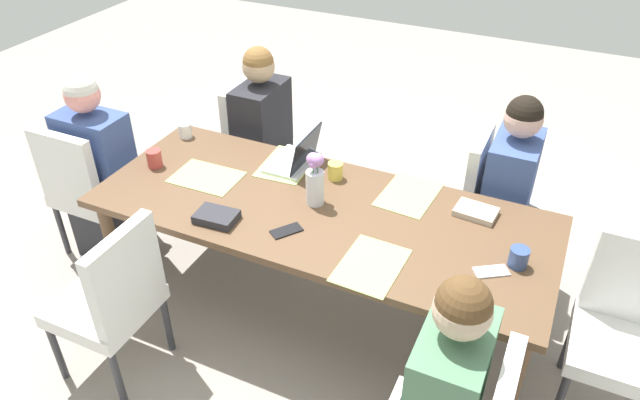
% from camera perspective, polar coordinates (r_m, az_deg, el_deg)
% --- Properties ---
extents(ground_plane, '(10.00, 10.00, 0.00)m').
position_cam_1_polar(ground_plane, '(3.47, 0.00, -10.65)').
color(ground_plane, gray).
extents(dining_table, '(2.33, 0.92, 0.73)m').
position_cam_1_polar(dining_table, '(3.04, 0.00, -1.86)').
color(dining_table, brown).
rests_on(dining_table, ground_plane).
extents(chair_far_left_mid, '(0.44, 0.44, 0.90)m').
position_cam_1_polar(chair_far_left_mid, '(4.07, -5.92, 5.55)').
color(chair_far_left_mid, silver).
rests_on(chair_far_left_mid, ground_plane).
extents(person_far_left_mid, '(0.36, 0.40, 1.19)m').
position_cam_1_polar(person_far_left_mid, '(3.98, -5.44, 5.29)').
color(person_far_left_mid, '#2D2D33').
rests_on(person_far_left_mid, ground_plane).
extents(chair_far_left_far, '(0.44, 0.44, 0.90)m').
position_cam_1_polar(chair_far_left_far, '(3.60, 16.19, -0.05)').
color(chair_far_left_far, silver).
rests_on(chair_far_left_far, ground_plane).
extents(person_far_left_far, '(0.36, 0.40, 1.19)m').
position_cam_1_polar(person_far_left_far, '(3.53, 17.24, -0.48)').
color(person_far_left_far, '#2D2D33').
rests_on(person_far_left_far, ground_plane).
extents(chair_head_left_right_near, '(0.44, 0.44, 0.90)m').
position_cam_1_polar(chair_head_left_right_near, '(3.85, -21.36, 1.31)').
color(chair_head_left_right_near, silver).
rests_on(chair_head_left_right_near, ground_plane).
extents(person_head_left_right_near, '(0.40, 0.36, 1.19)m').
position_cam_1_polar(person_head_left_right_near, '(3.84, -20.06, 2.01)').
color(person_head_left_right_near, '#2D2D33').
rests_on(person_head_left_right_near, ground_plane).
extents(chair_near_right_mid, '(0.44, 0.44, 0.90)m').
position_cam_1_polar(chair_near_right_mid, '(3.01, -19.17, -8.69)').
color(chair_near_right_mid, silver).
rests_on(chair_near_right_mid, ground_plane).
extents(chair_head_right_right_far, '(0.44, 0.44, 0.90)m').
position_cam_1_polar(chair_head_right_right_far, '(3.04, 27.29, -10.59)').
color(chair_head_right_right_far, silver).
rests_on(chair_head_right_right_far, ground_plane).
extents(flower_vase, '(0.09, 0.11, 0.29)m').
position_cam_1_polar(flower_vase, '(2.96, -0.47, 2.11)').
color(flower_vase, silver).
rests_on(flower_vase, dining_table).
extents(placemat_near_left_near, '(0.27, 0.37, 0.00)m').
position_cam_1_polar(placemat_near_left_near, '(2.66, 4.88, -6.23)').
color(placemat_near_left_near, '#9EBC66').
rests_on(placemat_near_left_near, dining_table).
extents(placemat_far_left_mid, '(0.28, 0.38, 0.00)m').
position_cam_1_polar(placemat_far_left_mid, '(3.35, -3.18, 3.41)').
color(placemat_far_left_mid, '#9EBC66').
rests_on(placemat_far_left_mid, dining_table).
extents(placemat_far_left_far, '(0.29, 0.38, 0.00)m').
position_cam_1_polar(placemat_far_left_far, '(3.13, 8.46, 0.52)').
color(placemat_far_left_far, '#9EBC66').
rests_on(placemat_far_left_far, dining_table).
extents(placemat_head_left_right_near, '(0.37, 0.27, 0.00)m').
position_cam_1_polar(placemat_head_left_right_near, '(3.29, -10.83, 2.12)').
color(placemat_head_left_right_near, '#9EBC66').
rests_on(placemat_head_left_right_near, dining_table).
extents(laptop_far_left_mid, '(0.22, 0.32, 0.21)m').
position_cam_1_polar(laptop_far_left_mid, '(3.32, -2.27, 4.01)').
color(laptop_far_left_mid, silver).
rests_on(laptop_far_left_mid, dining_table).
extents(coffee_mug_near_left, '(0.08, 0.08, 0.09)m').
position_cam_1_polar(coffee_mug_near_left, '(3.70, -12.76, 6.51)').
color(coffee_mug_near_left, white).
rests_on(coffee_mug_near_left, dining_table).
extents(coffee_mug_near_right, '(0.09, 0.09, 0.09)m').
position_cam_1_polar(coffee_mug_near_right, '(2.77, 18.44, -5.22)').
color(coffee_mug_near_right, '#33477A').
rests_on(coffee_mug_near_right, dining_table).
extents(coffee_mug_centre_left, '(0.08, 0.08, 0.09)m').
position_cam_1_polar(coffee_mug_centre_left, '(3.20, 1.47, 2.81)').
color(coffee_mug_centre_left, '#DBC64C').
rests_on(coffee_mug_centre_left, dining_table).
extents(coffee_mug_centre_right, '(0.08, 0.08, 0.10)m').
position_cam_1_polar(coffee_mug_centre_right, '(3.43, -15.54, 3.84)').
color(coffee_mug_centre_right, '#AD3D38').
rests_on(coffee_mug_centre_right, dining_table).
extents(book_red_cover, '(0.21, 0.15, 0.04)m').
position_cam_1_polar(book_red_cover, '(2.94, -9.86, -1.59)').
color(book_red_cover, '#28282D').
rests_on(book_red_cover, dining_table).
extents(book_blue_cover, '(0.21, 0.16, 0.03)m').
position_cam_1_polar(book_blue_cover, '(3.04, 14.67, -1.09)').
color(book_blue_cover, '#B2A38E').
rests_on(book_blue_cover, dining_table).
extents(phone_black, '(0.15, 0.16, 0.01)m').
position_cam_1_polar(phone_black, '(2.85, -3.22, -2.95)').
color(phone_black, black).
rests_on(phone_black, dining_table).
extents(phone_silver, '(0.16, 0.14, 0.01)m').
position_cam_1_polar(phone_silver, '(2.72, 16.03, -6.58)').
color(phone_silver, silver).
rests_on(phone_silver, dining_table).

